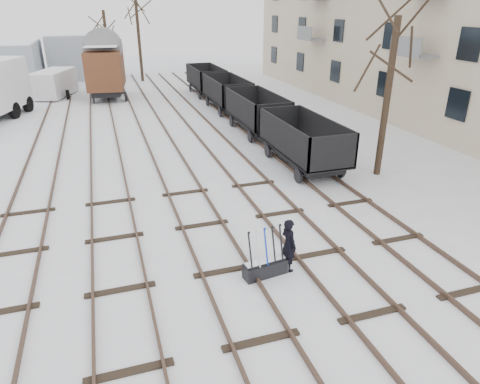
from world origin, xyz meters
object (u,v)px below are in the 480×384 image
at_px(panel_van, 54,83).
at_px(worker, 289,245).
at_px(box_van_wagon, 106,67).
at_px(freight_wagon_a, 302,149).
at_px(ground_frame, 265,267).

bearing_deg(panel_van, worker, -56.24).
xyz_separation_m(worker, box_van_wagon, (-3.98, 27.95, 1.69)).
bearing_deg(box_van_wagon, worker, -75.28).
bearing_deg(freight_wagon_a, panel_van, 119.26).
bearing_deg(freight_wagon_a, box_van_wagon, 112.16).
xyz_separation_m(freight_wagon_a, box_van_wagon, (-8.18, 20.09, 1.62)).
relative_size(freight_wagon_a, panel_van, 1.07).
distance_m(box_van_wagon, panel_van, 4.96).
distance_m(worker, box_van_wagon, 28.28).
bearing_deg(worker, freight_wagon_a, -41.14).
xyz_separation_m(box_van_wagon, panel_van, (-4.26, 2.12, -1.38)).
xyz_separation_m(freight_wagon_a, panel_van, (-12.44, 22.22, 0.24)).
height_order(worker, freight_wagon_a, freight_wagon_a).
height_order(ground_frame, panel_van, panel_van).
bearing_deg(panel_van, freight_wagon_a, -42.31).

